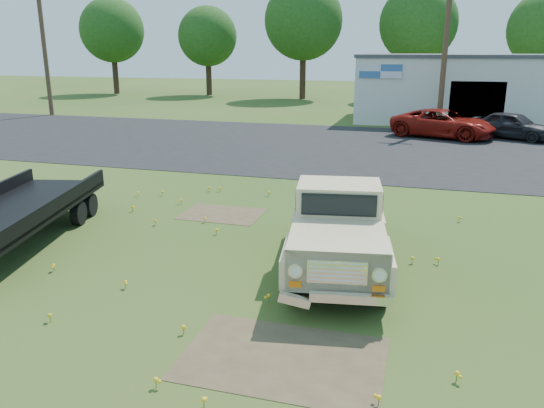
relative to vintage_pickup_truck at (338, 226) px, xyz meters
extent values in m
plane|color=#284917|center=(-1.70, -0.62, -0.93)|extent=(140.00, 140.00, 0.00)
cube|color=black|center=(-1.70, 14.38, -0.93)|extent=(90.00, 14.00, 0.02)
cube|color=#4E3B29|center=(-0.20, -3.62, -0.93)|extent=(3.00, 2.00, 0.01)
cube|color=#4E3B29|center=(-3.70, 2.88, -0.93)|extent=(2.20, 1.60, 0.01)
cube|color=silver|center=(4.30, 26.38, 1.07)|extent=(14.00, 8.00, 4.00)
cube|color=#3F3F44|center=(4.30, 26.38, 3.12)|extent=(14.20, 8.20, 0.20)
cube|color=black|center=(4.30, 22.43, 0.67)|extent=(3.00, 0.10, 2.20)
cube|color=silver|center=(-1.20, 22.33, 2.27)|extent=(2.50, 0.08, 0.80)
cylinder|color=#412A1E|center=(-23.70, 21.38, 3.57)|extent=(0.30, 0.30, 9.00)
cylinder|color=#412A1E|center=(2.30, 21.38, 3.57)|extent=(0.30, 0.30, 9.00)
cylinder|color=#342217|center=(-29.70, 39.38, 0.87)|extent=(0.56, 0.56, 3.60)
sphere|color=#194614|center=(-29.70, 39.38, 5.39)|extent=(6.40, 6.40, 6.40)
cylinder|color=#342217|center=(-19.70, 40.38, 0.69)|extent=(0.56, 0.56, 3.24)
sphere|color=#194614|center=(-19.70, 40.38, 4.76)|extent=(5.76, 5.76, 5.76)
cylinder|color=#342217|center=(-9.70, 38.88, 1.05)|extent=(0.56, 0.56, 3.96)
sphere|color=#194614|center=(-9.70, 38.88, 6.02)|extent=(7.04, 7.04, 7.04)
cylinder|color=#342217|center=(0.30, 39.88, 0.96)|extent=(0.56, 0.56, 3.78)
sphere|color=#194614|center=(0.30, 39.88, 5.71)|extent=(6.72, 6.72, 6.72)
cylinder|color=#342217|center=(10.30, 38.38, 0.78)|extent=(0.56, 0.56, 3.42)
imported|color=maroon|center=(2.44, 18.63, -0.20)|extent=(5.68, 3.87, 1.44)
imported|color=black|center=(5.87, 19.19, -0.24)|extent=(4.30, 3.41, 1.37)
camera|label=1|loc=(1.57, -10.32, 3.50)|focal=35.00mm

